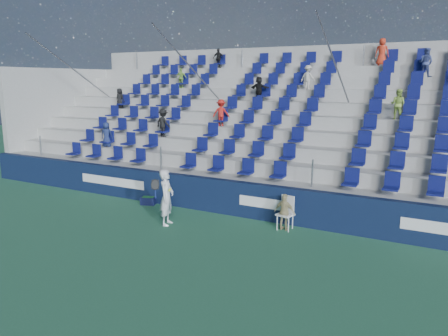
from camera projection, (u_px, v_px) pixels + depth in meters
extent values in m
plane|color=#2C6848|center=(172.00, 242.00, 12.64)|extent=(70.00, 70.00, 0.00)
cube|color=#101C3C|center=(224.00, 197.00, 15.24)|extent=(24.00, 0.30, 1.20)
cube|color=white|center=(112.00, 181.00, 17.43)|extent=(3.20, 0.02, 0.34)
cube|color=white|center=(261.00, 203.00, 14.40)|extent=(1.60, 0.02, 0.34)
cube|color=white|center=(447.00, 229.00, 11.83)|extent=(2.40, 0.02, 0.34)
cube|color=#A8A8A3|center=(231.00, 193.00, 15.74)|extent=(24.00, 0.85, 1.20)
cube|color=#A8A8A3|center=(242.00, 181.00, 16.42)|extent=(24.00, 0.85, 1.70)
cube|color=#A8A8A3|center=(251.00, 171.00, 17.10)|extent=(24.00, 0.85, 2.20)
cube|color=#A8A8A3|center=(260.00, 161.00, 17.79)|extent=(24.00, 0.85, 2.70)
cube|color=#A8A8A3|center=(268.00, 152.00, 18.47)|extent=(24.00, 0.85, 3.20)
cube|color=#A8A8A3|center=(276.00, 144.00, 19.15)|extent=(24.00, 0.85, 3.70)
cube|color=#A8A8A3|center=(283.00, 136.00, 19.84)|extent=(24.00, 0.85, 4.20)
cube|color=#A8A8A3|center=(290.00, 129.00, 20.52)|extent=(24.00, 0.85, 4.70)
cube|color=#A8A8A3|center=(296.00, 122.00, 21.20)|extent=(24.00, 0.85, 5.20)
cube|color=#A8A8A3|center=(301.00, 111.00, 21.69)|extent=(24.00, 0.50, 6.20)
cube|color=#A8A8A3|center=(68.00, 117.00, 23.80)|extent=(0.30, 7.65, 5.20)
cube|color=#0D1353|center=(231.00, 167.00, 15.55)|extent=(16.05, 0.50, 0.70)
cube|color=#0D1353|center=(242.00, 150.00, 16.18)|extent=(16.05, 0.50, 0.70)
cube|color=#0D1353|center=(252.00, 134.00, 16.82)|extent=(16.05, 0.50, 0.70)
cube|color=#0D1353|center=(261.00, 119.00, 17.45)|extent=(16.05, 0.50, 0.70)
cube|color=#0D1353|center=(269.00, 106.00, 18.08)|extent=(16.05, 0.50, 0.70)
cube|color=#0D1353|center=(277.00, 93.00, 18.72)|extent=(16.05, 0.50, 0.70)
cube|color=#0D1353|center=(285.00, 81.00, 19.35)|extent=(16.05, 0.50, 0.70)
cube|color=#0D1353|center=(291.00, 70.00, 19.99)|extent=(16.05, 0.50, 0.70)
cube|color=#0D1353|center=(298.00, 59.00, 20.62)|extent=(16.05, 0.50, 0.70)
cylinder|color=gray|center=(207.00, 86.00, 19.33)|extent=(0.06, 7.68, 4.55)
cylinder|color=gray|center=(343.00, 87.00, 16.53)|extent=(0.06, 7.68, 4.55)
cylinder|color=gray|center=(94.00, 85.00, 22.50)|extent=(0.06, 7.68, 4.55)
imported|color=#8ABD4B|center=(181.00, 78.00, 21.83)|extent=(0.61, 0.31, 0.99)
imported|color=#B21E17|center=(221.00, 113.00, 18.20)|extent=(0.80, 0.58, 1.11)
imported|color=red|center=(382.00, 52.00, 18.76)|extent=(0.61, 0.43, 1.16)
imported|color=navy|center=(107.00, 135.00, 19.19)|extent=(0.61, 0.49, 1.09)
imported|color=black|center=(163.00, 123.00, 18.66)|extent=(0.83, 0.57, 1.19)
imported|color=black|center=(219.00, 58.00, 22.54)|extent=(0.63, 0.39, 1.00)
imported|color=beige|center=(308.00, 77.00, 18.77)|extent=(0.71, 0.48, 1.02)
imported|color=black|center=(259.00, 89.00, 19.03)|extent=(1.02, 0.53, 1.05)
imported|color=#3C4984|center=(426.00, 63.00, 17.28)|extent=(0.67, 0.60, 1.14)
imported|color=#8EB247|center=(398.00, 104.00, 15.67)|extent=(0.61, 0.52, 1.09)
imported|color=black|center=(120.00, 98.00, 21.76)|extent=(0.49, 0.32, 0.99)
imported|color=silver|center=(167.00, 197.00, 13.97)|extent=(0.59, 0.75, 1.81)
cylinder|color=navy|center=(155.00, 194.00, 13.84)|extent=(0.03, 0.03, 0.28)
torus|color=black|center=(155.00, 185.00, 13.78)|extent=(0.30, 0.17, 0.28)
plane|color=#262626|center=(155.00, 185.00, 13.78)|extent=(0.30, 0.16, 0.29)
sphere|color=yellow|center=(169.00, 191.00, 13.62)|extent=(0.07, 0.07, 0.07)
sphere|color=yellow|center=(170.00, 189.00, 13.67)|extent=(0.07, 0.07, 0.07)
cube|color=white|center=(285.00, 215.00, 13.58)|extent=(0.56, 0.56, 0.04)
cube|color=white|center=(288.00, 204.00, 13.71)|extent=(0.46, 0.15, 0.57)
cylinder|color=white|center=(277.00, 223.00, 13.56)|extent=(0.04, 0.04, 0.46)
cylinder|color=white|center=(288.00, 225.00, 13.38)|extent=(0.04, 0.04, 0.46)
cylinder|color=white|center=(281.00, 220.00, 13.88)|extent=(0.04, 0.04, 0.46)
cylinder|color=white|center=(293.00, 222.00, 13.70)|extent=(0.04, 0.04, 0.46)
imported|color=tan|center=(285.00, 212.00, 13.52)|extent=(0.69, 0.32, 1.15)
cube|color=#0E1234|center=(148.00, 201.00, 16.39)|extent=(0.62, 0.50, 0.29)
cube|color=#1E662D|center=(148.00, 199.00, 16.38)|extent=(0.49, 0.38, 0.17)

